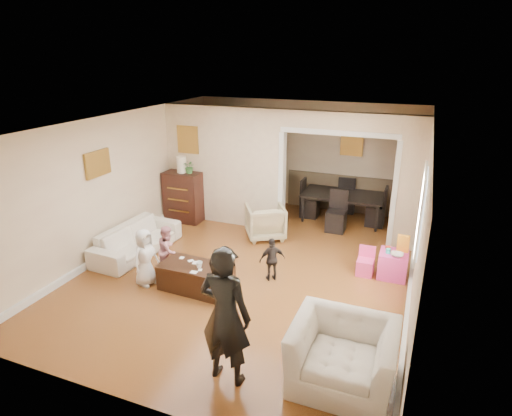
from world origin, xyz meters
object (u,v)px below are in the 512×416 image
at_px(table_lamp, 182,165).
at_px(armchair_front, 343,355).
at_px(coffee_cup, 199,265).
at_px(child_kneel_a, 145,257).
at_px(dresser, 184,197).
at_px(play_table, 393,265).
at_px(adult_person, 225,316).
at_px(armchair_back, 265,221).
at_px(child_kneel_b, 168,250).
at_px(child_toddler, 272,259).
at_px(dining_table, 342,208).
at_px(cyan_cup, 388,251).
at_px(sofa, 137,240).
at_px(coffee_table, 196,277).

bearing_deg(table_lamp, armchair_front, -41.49).
bearing_deg(coffee_cup, child_kneel_a, -173.99).
distance_m(dresser, table_lamp, 0.75).
relative_size(play_table, adult_person, 0.27).
xyz_separation_m(play_table, child_kneel_a, (-3.80, -1.76, 0.26)).
bearing_deg(armchair_back, adult_person, 72.66).
xyz_separation_m(armchair_front, child_kneel_b, (-3.32, 1.55, 0.06)).
height_order(armchair_front, adult_person, adult_person).
height_order(table_lamp, play_table, table_lamp).
xyz_separation_m(table_lamp, child_kneel_a, (0.89, -2.75, -0.83)).
distance_m(adult_person, child_kneel_b, 2.85).
distance_m(table_lamp, child_kneel_a, 3.01).
bearing_deg(child_toddler, dining_table, -137.52).
xyz_separation_m(dresser, cyan_cup, (4.59, -1.05, -0.08)).
height_order(play_table, dining_table, dining_table).
bearing_deg(table_lamp, sofa, -89.16).
bearing_deg(dining_table, dresser, -159.25).
height_order(armchair_back, dining_table, armchair_back).
bearing_deg(child_toddler, table_lamp, -70.77).
bearing_deg(cyan_cup, armchair_back, 161.84).
bearing_deg(coffee_table, child_kneel_a, -169.99).
height_order(coffee_cup, child_toddler, child_toddler).
bearing_deg(dresser, child_kneel_b, -65.71).
relative_size(cyan_cup, child_toddler, 0.10).
distance_m(armchair_back, dresser, 2.08).
relative_size(table_lamp, play_table, 0.76).
height_order(adult_person, child_kneel_b, adult_person).
distance_m(armchair_back, cyan_cup, 2.67).
height_order(sofa, cyan_cup, sofa).
distance_m(adult_person, child_kneel_a, 2.68).
xyz_separation_m(coffee_table, child_toddler, (1.05, 0.75, 0.16)).
xyz_separation_m(cyan_cup, child_kneel_a, (-3.70, -1.71, -0.00)).
bearing_deg(play_table, coffee_cup, -149.82).
bearing_deg(dining_table, child_kneel_a, -121.78).
bearing_deg(child_kneel_a, play_table, -52.34).
distance_m(armchair_back, armchair_front, 4.30).
relative_size(table_lamp, child_kneel_a, 0.37).
xyz_separation_m(dining_table, child_kneel_b, (-2.33, -3.61, 0.13)).
bearing_deg(coffee_cup, dresser, 124.73).
distance_m(table_lamp, play_table, 4.92).
bearing_deg(table_lamp, coffee_cup, -55.27).
distance_m(armchair_front, play_table, 2.88).
relative_size(armchair_back, armchair_front, 0.66).
bearing_deg(adult_person, child_kneel_a, -30.95).
distance_m(armchair_front, child_kneel_a, 3.64).
bearing_deg(child_kneel_b, child_kneel_a, 144.41).
relative_size(coffee_table, dining_table, 0.64).
bearing_deg(armchair_back, dresser, -37.42).
relative_size(armchair_back, child_kneel_b, 0.87).
height_order(dresser, child_toddler, dresser).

